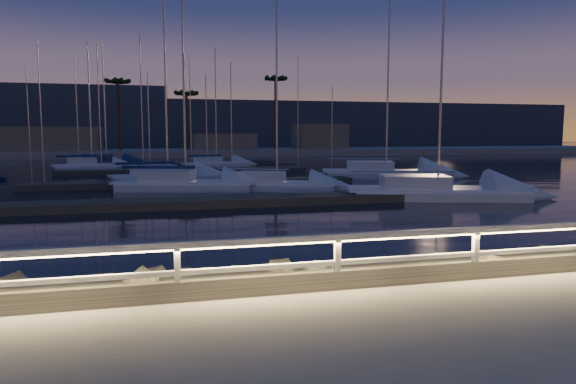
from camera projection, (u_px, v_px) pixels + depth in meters
name	position (u px, v px, depth m)	size (l,w,h in m)	color
ground	(287.00, 292.00, 9.64)	(400.00, 400.00, 0.00)	#ADA59C
harbor_water	(190.00, 184.00, 39.84)	(400.00, 440.00, 0.60)	black
guard_rail	(283.00, 252.00, 9.53)	(44.11, 0.12, 1.06)	white
riprap	(557.00, 261.00, 12.64)	(33.81, 3.05, 1.36)	slate
floating_docks	(189.00, 176.00, 41.01)	(22.00, 36.00, 0.40)	#4E4841
far_shore	(173.00, 150.00, 80.94)	(160.00, 14.00, 5.20)	#ADA59C
palm_left	(118.00, 85.00, 75.95)	(3.00, 3.00, 11.20)	brown
palm_center	(186.00, 96.00, 79.47)	(3.00, 3.00, 9.70)	brown
palm_right	(276.00, 82.00, 81.63)	(3.00, 3.00, 12.20)	brown
distant_hills	(80.00, 126.00, 132.61)	(230.00, 37.50, 18.00)	#353F52
sailboat_c	(273.00, 183.00, 32.22)	(8.17, 5.35, 13.56)	white
sailboat_d	(433.00, 190.00, 27.96)	(10.19, 5.46, 16.61)	white
sailboat_f	(165.00, 176.00, 37.58)	(8.51, 4.49, 13.98)	white
sailboat_g	(182.00, 183.00, 32.23)	(9.23, 4.82, 15.10)	white
sailboat_i	(90.00, 165.00, 49.92)	(7.47, 3.58, 12.34)	white
sailboat_k	(215.00, 163.00, 54.29)	(7.64, 3.86, 12.50)	white
sailboat_l	(382.00, 172.00, 41.27)	(10.48, 5.93, 17.11)	white
sailboat_n	(105.00, 161.00, 57.93)	(8.16, 4.46, 13.41)	navy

